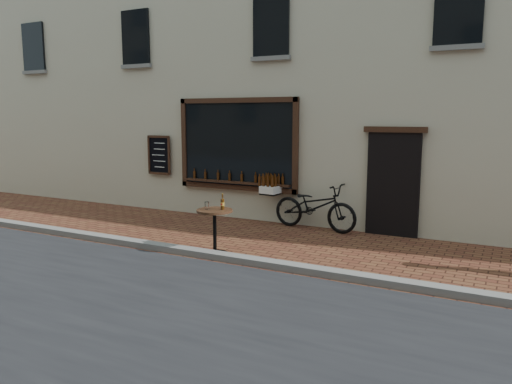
% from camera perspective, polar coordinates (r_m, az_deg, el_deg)
% --- Properties ---
extents(ground, '(90.00, 90.00, 0.00)m').
position_cam_1_polar(ground, '(8.67, -2.62, -8.37)').
color(ground, '#54291B').
rests_on(ground, ground).
extents(kerb, '(90.00, 0.25, 0.12)m').
position_cam_1_polar(kerb, '(8.82, -1.96, -7.66)').
color(kerb, slate).
rests_on(kerb, ground).
extents(shop_building, '(28.00, 6.20, 10.00)m').
position_cam_1_polar(shop_building, '(14.48, 11.09, 18.34)').
color(shop_building, '#C2B899').
rests_on(shop_building, ground).
extents(cargo_bicycle, '(2.45, 0.93, 1.14)m').
position_cam_1_polar(cargo_bicycle, '(11.27, 6.55, -1.56)').
color(cargo_bicycle, black).
rests_on(cargo_bicycle, ground).
extents(bistro_table, '(0.66, 0.66, 1.14)m').
position_cam_1_polar(bistro_table, '(9.19, -4.73, -3.50)').
color(bistro_table, black).
rests_on(bistro_table, ground).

